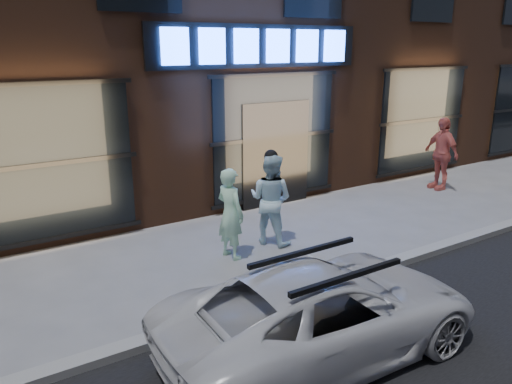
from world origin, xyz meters
TOP-DOWN VIEW (x-y plane):
  - ground at (0.00, 0.00)m, footprint 90.00×90.00m
  - curb at (0.00, 0.00)m, footprint 60.00×0.25m
  - man_bowtie at (-2.39, 1.82)m, footprint 0.51×0.66m
  - man_cap at (-1.42, 2.01)m, footprint 0.99×1.05m
  - passerby at (4.37, 2.73)m, footprint 0.62×1.16m
  - white_suv at (-2.88, -1.26)m, footprint 4.13×2.00m

SIDE VIEW (x-z plane):
  - ground at x=0.00m, z-range 0.00..0.00m
  - curb at x=0.00m, z-range 0.00..0.12m
  - white_suv at x=-2.88m, z-range 0.00..1.13m
  - man_bowtie at x=-2.39m, z-range 0.00..1.63m
  - man_cap at x=-1.42m, z-range 0.00..1.73m
  - passerby at x=4.37m, z-range 0.00..1.87m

